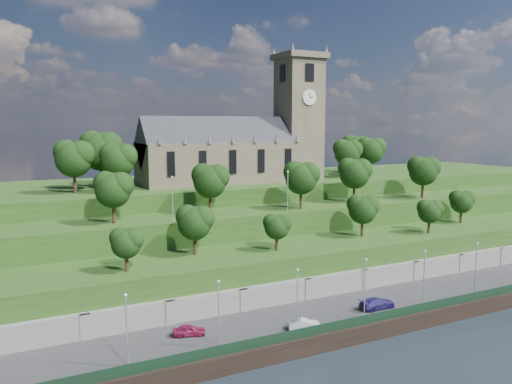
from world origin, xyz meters
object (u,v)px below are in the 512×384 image
car_left (189,330)px  car_middle (304,324)px  car_right (377,303)px  church (243,144)px

car_left → car_middle: size_ratio=0.97×
car_left → car_right: bearing=-79.2°
church → car_middle: church is taller
church → car_left: bearing=-122.4°
car_left → car_middle: 13.74m
car_left → church: bearing=-15.3°
car_left → car_middle: (13.01, -4.42, -0.00)m
church → car_right: 46.28m
church → car_right: bearing=-89.1°
car_middle → car_right: (12.41, 1.58, 0.10)m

